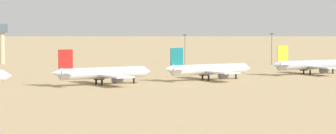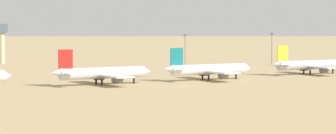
# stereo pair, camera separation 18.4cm
# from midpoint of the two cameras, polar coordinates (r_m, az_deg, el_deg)

# --- Properties ---
(ground) EXTENTS (4000.00, 4000.00, 0.00)m
(ground) POSITION_cam_midpoint_polar(r_m,az_deg,el_deg) (340.80, 1.08, -1.23)
(ground) COLOR tan
(parked_jet_red_3) EXTENTS (42.17, 35.27, 13.97)m
(parked_jet_red_3) POSITION_cam_midpoint_polar(r_m,az_deg,el_deg) (347.38, -4.21, -0.39)
(parked_jet_red_3) COLOR silver
(parked_jet_red_3) RESTS_ON ground
(parked_jet_teal_4) EXTENTS (40.92, 34.39, 13.52)m
(parked_jet_teal_4) POSITION_cam_midpoint_polar(r_m,az_deg,el_deg) (370.24, 2.53, -0.16)
(parked_jet_teal_4) COLOR white
(parked_jet_teal_4) RESTS_ON ground
(parked_jet_yellow_5) EXTENTS (39.85, 33.55, 13.16)m
(parked_jet_yellow_5) POSITION_cam_midpoint_polar(r_m,az_deg,el_deg) (407.95, 8.88, 0.13)
(parked_jet_yellow_5) COLOR silver
(parked_jet_yellow_5) RESTS_ON ground
(control_tower) EXTENTS (5.20, 5.20, 21.40)m
(control_tower) POSITION_cam_midpoint_polar(r_m,az_deg,el_deg) (492.17, -10.46, 1.70)
(control_tower) COLOR #C6B793
(control_tower) RESTS_ON ground
(light_pole_mid) EXTENTS (1.80, 0.50, 15.87)m
(light_pole_mid) POSITION_cam_midpoint_polar(r_m,az_deg,el_deg) (477.51, 1.07, 1.25)
(light_pole_mid) COLOR #59595E
(light_pole_mid) RESTS_ON ground
(light_pole_east) EXTENTS (1.80, 0.50, 16.44)m
(light_pole_east) POSITION_cam_midpoint_polar(r_m,az_deg,el_deg) (484.18, 6.55, 1.30)
(light_pole_east) COLOR #59595E
(light_pole_east) RESTS_ON ground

